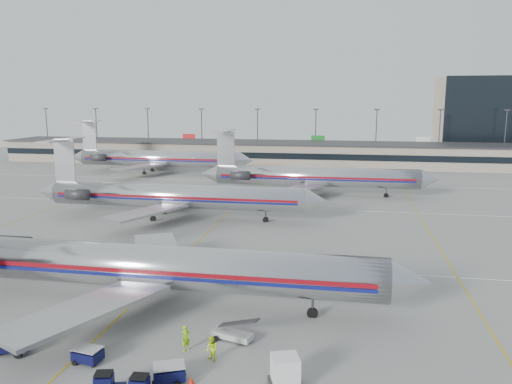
% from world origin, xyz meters
% --- Properties ---
extents(ground, '(260.00, 260.00, 0.00)m').
position_xyz_m(ground, '(0.00, 0.00, 0.00)').
color(ground, gray).
rests_on(ground, ground).
extents(apron_markings, '(160.00, 0.15, 0.02)m').
position_xyz_m(apron_markings, '(0.00, 10.00, 0.01)').
color(apron_markings, silver).
rests_on(apron_markings, ground).
extents(terminal, '(162.00, 17.00, 6.25)m').
position_xyz_m(terminal, '(0.00, 97.97, 3.16)').
color(terminal, gray).
rests_on(terminal, ground).
extents(light_mast_row, '(163.60, 0.40, 15.28)m').
position_xyz_m(light_mast_row, '(0.00, 112.00, 8.58)').
color(light_mast_row, '#38383D').
rests_on(light_mast_row, ground).
extents(distant_building, '(30.00, 20.00, 25.00)m').
position_xyz_m(distant_building, '(62.00, 128.00, 12.50)').
color(distant_building, tan).
rests_on(distant_building, ground).
extents(jet_foreground, '(47.98, 28.25, 12.56)m').
position_xyz_m(jet_foreground, '(0.62, -2.13, 3.64)').
color(jet_foreground, silver).
rests_on(jet_foreground, ground).
extents(jet_second_row, '(46.16, 27.18, 12.08)m').
position_xyz_m(jet_second_row, '(-7.92, 29.80, 3.51)').
color(jet_second_row, silver).
rests_on(jet_second_row, ground).
extents(jet_third_row, '(45.09, 27.73, 12.33)m').
position_xyz_m(jet_third_row, '(11.90, 52.72, 3.58)').
color(jet_third_row, silver).
rests_on(jet_third_row, ground).
extents(jet_back_row, '(47.26, 29.07, 12.92)m').
position_xyz_m(jet_back_row, '(-27.79, 74.51, 3.75)').
color(jet_back_row, silver).
rests_on(jet_back_row, ground).
extents(tug_left, '(2.59, 1.95, 1.89)m').
position_xyz_m(tug_left, '(-4.96, -12.10, 0.86)').
color(tug_left, black).
rests_on(tug_left, ground).
extents(cart_inner, '(2.06, 1.57, 1.07)m').
position_xyz_m(cart_inner, '(1.17, -12.24, 0.57)').
color(cart_inner, black).
rests_on(cart_inner, ground).
extents(cart_outer, '(2.40, 2.07, 1.14)m').
position_xyz_m(cart_outer, '(7.54, -13.51, 0.61)').
color(cart_outer, black).
rests_on(cart_outer, ground).
extents(uld_container, '(2.43, 2.22, 2.11)m').
position_xyz_m(uld_container, '(15.00, -12.87, 1.07)').
color(uld_container, '#2D2D30').
rests_on(uld_container, ground).
extents(belt_loader, '(3.89, 1.99, 1.99)m').
position_xyz_m(belt_loader, '(10.33, -7.24, 0.53)').
color(belt_loader, '#A7A7A7').
rests_on(belt_loader, ground).
extents(ramp_worker_near, '(0.80, 0.84, 1.93)m').
position_xyz_m(ramp_worker_near, '(7.36, -9.47, 0.96)').
color(ramp_worker_near, '#89D013').
rests_on(ramp_worker_near, ground).
extents(ramp_worker_far, '(1.09, 1.07, 1.78)m').
position_xyz_m(ramp_worker_far, '(9.58, -10.52, 0.89)').
color(ramp_worker_far, '#CBF116').
rests_on(ramp_worker_far, ground).
extents(cone_right, '(0.52, 0.52, 0.57)m').
position_xyz_m(cone_right, '(9.05, -13.60, 0.28)').
color(cone_right, red).
rests_on(cone_right, ground).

